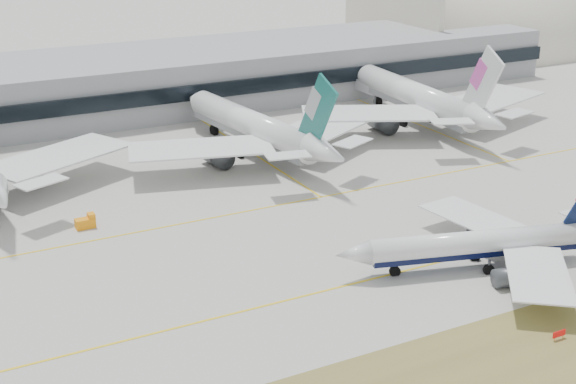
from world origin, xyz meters
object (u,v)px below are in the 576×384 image
widebody_china_air (421,100)px  terminal (96,86)px  widebody_cathay (257,129)px  hangar (486,51)px  taxiing_airliner (488,244)px

widebody_china_air → terminal: (-71.10, 51.19, 0.74)m
widebody_cathay → terminal: widebody_cathay is taller
widebody_cathay → hangar: bearing=-66.8°
taxiing_airliner → hangar: size_ratio=0.54×
taxiing_airliner → widebody_china_air: bearing=-103.4°
widebody_cathay → widebody_china_air: size_ratio=0.94×
widebody_china_air → hangar: (83.46, 71.35, -6.63)m
taxiing_airliner → terminal: taxiing_airliner is taller
widebody_cathay → terminal: (-22.65, 54.74, 1.14)m
widebody_china_air → terminal: bearing=58.1°
terminal → widebody_cathay: bearing=-67.5°
terminal → hangar: hangar is taller
taxiing_airliner → terminal: (-30.66, 124.55, 3.44)m
terminal → taxiing_airliner: bearing=-76.2°
widebody_cathay → widebody_china_air: (48.46, 3.56, 0.40)m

